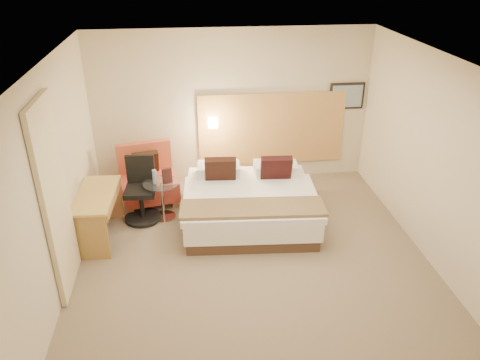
{
  "coord_description": "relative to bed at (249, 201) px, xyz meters",
  "views": [
    {
      "loc": [
        -0.79,
        -5.22,
        3.89
      ],
      "look_at": [
        -0.11,
        0.47,
        0.98
      ],
      "focal_mm": 35.0,
      "sensor_mm": 36.0,
      "label": 1
    }
  ],
  "objects": [
    {
      "name": "floor",
      "position": [
        -0.1,
        -1.03,
        -0.33
      ],
      "size": [
        4.8,
        5.0,
        0.02
      ],
      "primitive_type": "cube",
      "color": "#7C6A53",
      "rests_on": "ground"
    },
    {
      "name": "ceiling",
      "position": [
        -0.1,
        -1.03,
        2.39
      ],
      "size": [
        4.8,
        5.0,
        0.02
      ],
      "primitive_type": "cube",
      "color": "white",
      "rests_on": "floor"
    },
    {
      "name": "wall_back",
      "position": [
        -0.1,
        1.48,
        1.03
      ],
      "size": [
        4.8,
        0.02,
        2.7
      ],
      "primitive_type": "cube",
      "color": "beige",
      "rests_on": "floor"
    },
    {
      "name": "wall_front",
      "position": [
        -0.1,
        -3.54,
        1.03
      ],
      "size": [
        4.8,
        0.02,
        2.7
      ],
      "primitive_type": "cube",
      "color": "beige",
      "rests_on": "floor"
    },
    {
      "name": "wall_left",
      "position": [
        -2.51,
        -1.03,
        1.03
      ],
      "size": [
        0.02,
        5.0,
        2.7
      ],
      "primitive_type": "cube",
      "color": "beige",
      "rests_on": "floor"
    },
    {
      "name": "wall_right",
      "position": [
        2.31,
        -1.03,
        1.03
      ],
      "size": [
        0.02,
        5.0,
        2.7
      ],
      "primitive_type": "cube",
      "color": "beige",
      "rests_on": "floor"
    },
    {
      "name": "headboard_panel",
      "position": [
        0.6,
        1.44,
        0.63
      ],
      "size": [
        2.6,
        0.04,
        1.3
      ],
      "primitive_type": "cube",
      "color": "#BB8848",
      "rests_on": "wall_back"
    },
    {
      "name": "art_frame",
      "position": [
        1.92,
        1.45,
        1.18
      ],
      "size": [
        0.62,
        0.03,
        0.47
      ],
      "primitive_type": "cube",
      "color": "black",
      "rests_on": "wall_back"
    },
    {
      "name": "art_canvas",
      "position": [
        1.92,
        1.43,
        1.18
      ],
      "size": [
        0.54,
        0.01,
        0.39
      ],
      "primitive_type": "cube",
      "color": "#778FA4",
      "rests_on": "wall_back"
    },
    {
      "name": "lamp_arm",
      "position": [
        -0.45,
        1.39,
        0.83
      ],
      "size": [
        0.02,
        0.12,
        0.02
      ],
      "primitive_type": "cylinder",
      "rotation": [
        1.57,
        0.0,
        0.0
      ],
      "color": "silver",
      "rests_on": "wall_back"
    },
    {
      "name": "lamp_shade",
      "position": [
        -0.45,
        1.33,
        0.83
      ],
      "size": [
        0.15,
        0.15,
        0.15
      ],
      "primitive_type": "cube",
      "color": "#F9E8C2",
      "rests_on": "wall_back"
    },
    {
      "name": "curtain",
      "position": [
        -2.46,
        -1.28,
        0.9
      ],
      "size": [
        0.06,
        0.9,
        2.42
      ],
      "primitive_type": "cube",
      "color": "beige",
      "rests_on": "wall_left"
    },
    {
      "name": "bottle_a",
      "position": [
        -1.43,
        0.21,
        0.41
      ],
      "size": [
        0.09,
        0.09,
        0.22
      ],
      "primitive_type": "cylinder",
      "rotation": [
        0.0,
        0.0,
        0.36
      ],
      "color": "#7DA1C2",
      "rests_on": "side_table"
    },
    {
      "name": "menu_folder",
      "position": [
        -1.24,
        0.2,
        0.42
      ],
      "size": [
        0.15,
        0.1,
        0.24
      ],
      "primitive_type": "cube",
      "rotation": [
        0.0,
        0.0,
        0.36
      ],
      "color": "#371916",
      "rests_on": "side_table"
    },
    {
      "name": "bed",
      "position": [
        0.0,
        0.0,
        0.0
      ],
      "size": [
        2.1,
        2.06,
        0.97
      ],
      "color": "#493124",
      "rests_on": "floor"
    },
    {
      "name": "lounge_chair",
      "position": [
        -1.59,
        0.83,
        0.06
      ],
      "size": [
        1.04,
        0.95,
        0.95
      ],
      "color": "#9C7649",
      "rests_on": "floor"
    },
    {
      "name": "side_table",
      "position": [
        -1.34,
        0.21,
        0.03
      ],
      "size": [
        0.71,
        0.71,
        0.62
      ],
      "color": "silver",
      "rests_on": "floor"
    },
    {
      "name": "desk",
      "position": [
        -2.22,
        -0.25,
        0.26
      ],
      "size": [
        0.6,
        1.19,
        0.73
      ],
      "color": "tan",
      "rests_on": "floor"
    },
    {
      "name": "desk_chair",
      "position": [
        -1.66,
        0.24,
        0.1
      ],
      "size": [
        0.6,
        0.6,
        1.0
      ],
      "color": "black",
      "rests_on": "floor"
    }
  ]
}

